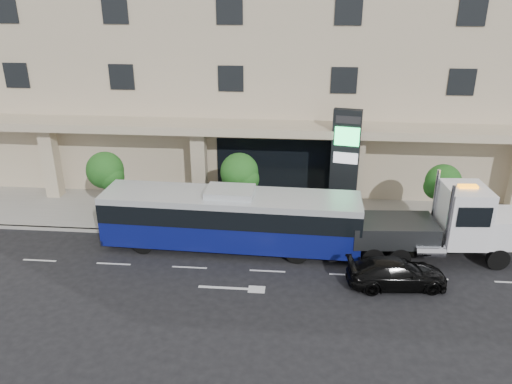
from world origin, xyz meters
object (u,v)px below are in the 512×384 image
city_bus (231,218)px  black_sedan (397,273)px  signage_pylon (345,163)px  tow_truck (444,226)px

city_bus → black_sedan: (8.39, -3.07, -1.09)m
city_bus → black_sedan: city_bus is taller
black_sedan → signage_pylon: bearing=8.5°
black_sedan → city_bus: bearing=63.5°
signage_pylon → city_bus: bearing=-132.4°
tow_truck → signage_pylon: size_ratio=1.51×
tow_truck → signage_pylon: bearing=131.0°
city_bus → black_sedan: size_ratio=2.93×
tow_truck → black_sedan: (-2.76, -2.92, -1.18)m
city_bus → signage_pylon: 8.07m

